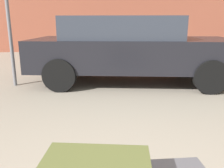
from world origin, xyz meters
TOP-DOWN VIEW (x-y plane):
  - parked_car at (0.65, 4.03)m, footprint 4.51×2.39m
  - bollard_kerb_near at (2.45, 7.46)m, footprint 0.25×0.25m
  - bollard_kerb_mid at (3.67, 7.46)m, footprint 0.25×0.25m
  - no_parking_sign at (-1.82, 3.91)m, footprint 0.49×0.12m

SIDE VIEW (x-z plane):
  - bollard_kerb_near at x=2.45m, z-range 0.00..0.65m
  - bollard_kerb_mid at x=3.67m, z-range 0.00..0.65m
  - parked_car at x=0.65m, z-range 0.05..1.47m
  - no_parking_sign at x=-1.82m, z-range 0.28..2.62m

